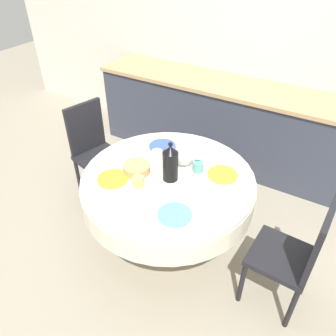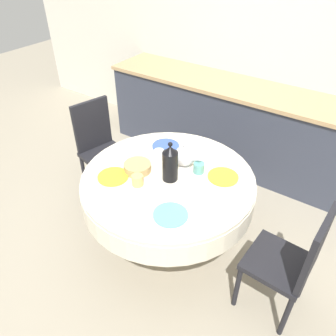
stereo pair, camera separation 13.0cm
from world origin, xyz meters
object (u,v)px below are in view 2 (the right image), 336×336
(teapot, at_px, (185,156))
(chair_right, at_px, (100,145))
(chair_left, at_px, (292,260))
(coffee_carafe, at_px, (170,163))

(teapot, bearing_deg, chair_right, 176.76)
(chair_left, xyz_separation_m, chair_right, (-1.98, 0.30, 0.00))
(chair_right, bearing_deg, teapot, 100.89)
(chair_left, xyz_separation_m, teapot, (-0.98, 0.24, 0.30))
(chair_right, height_order, coffee_carafe, coffee_carafe)
(coffee_carafe, height_order, teapot, coffee_carafe)
(chair_left, distance_m, chair_right, 2.01)
(chair_left, distance_m, coffee_carafe, 1.04)
(coffee_carafe, distance_m, teapot, 0.21)
(chair_left, bearing_deg, coffee_carafe, 90.67)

